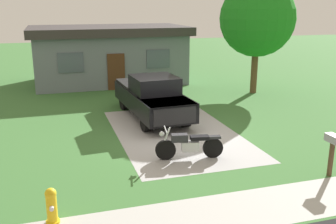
{
  "coord_description": "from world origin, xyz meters",
  "views": [
    {
      "loc": [
        -4.47,
        -13.56,
        4.85
      ],
      "look_at": [
        -0.35,
        -0.07,
        0.9
      ],
      "focal_mm": 41.46,
      "sensor_mm": 36.0,
      "label": 1
    }
  ],
  "objects": [
    {
      "name": "neighbor_house",
      "position": [
        -0.85,
        11.02,
        1.79
      ],
      "size": [
        9.6,
        5.6,
        3.5
      ],
      "color": "slate",
      "rests_on": "ground"
    },
    {
      "name": "motorcycle",
      "position": [
        -0.4,
        -2.55,
        0.47
      ],
      "size": [
        2.2,
        0.77,
        1.09
      ],
      "color": "black",
      "rests_on": "ground"
    },
    {
      "name": "mailbox",
      "position": [
        3.08,
        -4.99,
        0.98
      ],
      "size": [
        0.26,
        0.48,
        1.26
      ],
      "color": "#4C3823",
      "rests_on": "ground"
    },
    {
      "name": "ground_plane",
      "position": [
        0.0,
        0.0,
        0.0
      ],
      "size": [
        80.0,
        80.0,
        0.0
      ],
      "primitive_type": "plane",
      "color": "#3B6E34"
    },
    {
      "name": "fire_hydrant",
      "position": [
        -4.69,
        -5.26,
        0.43
      ],
      "size": [
        0.32,
        0.4,
        0.87
      ],
      "color": "yellow",
      "rests_on": "ground"
    },
    {
      "name": "sidewalk_strip",
      "position": [
        0.0,
        -6.0,
        0.0
      ],
      "size": [
        36.0,
        1.8,
        0.01
      ],
      "primitive_type": "cube",
      "color": "#AFAFAA",
      "rests_on": "ground"
    },
    {
      "name": "driveway_pad",
      "position": [
        0.0,
        0.0,
        0.0
      ],
      "size": [
        4.5,
        7.58,
        0.01
      ],
      "primitive_type": "cube",
      "color": "#A7A7A7",
      "rests_on": "ground"
    },
    {
      "name": "shade_tree",
      "position": [
        6.39,
        5.51,
        4.06
      ],
      "size": [
        4.07,
        4.07,
        6.11
      ],
      "color": "brown",
      "rests_on": "ground"
    },
    {
      "name": "pickup_truck",
      "position": [
        -0.34,
        2.46,
        0.95
      ],
      "size": [
        2.33,
        5.73,
        1.9
      ],
      "color": "black",
      "rests_on": "ground"
    }
  ]
}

